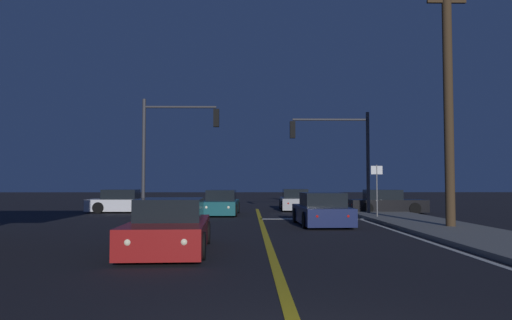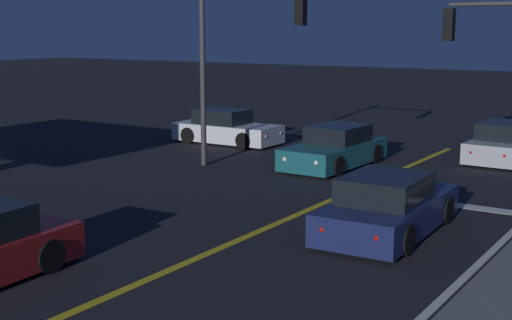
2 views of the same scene
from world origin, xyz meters
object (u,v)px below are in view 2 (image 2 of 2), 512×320
car_far_approaching_navy (388,207)px  car_mid_block_teal (335,149)px  car_parked_curb_white (226,129)px  car_side_waiting_silver (506,144)px  traffic_signal_far_left (237,45)px

car_far_approaching_navy → car_mid_block_teal: size_ratio=1.02×
car_far_approaching_navy → car_parked_curb_white: bearing=138.8°
car_parked_curb_white → car_mid_block_teal: (5.76, -1.98, 0.00)m
car_far_approaching_navy → car_parked_curb_white: (-10.26, 8.35, -0.00)m
car_side_waiting_silver → car_far_approaching_navy: bearing=-88.0°
car_mid_block_teal → car_far_approaching_navy: bearing=126.7°
car_parked_curb_white → car_mid_block_teal: bearing=70.7°
car_side_waiting_silver → traffic_signal_far_left: 9.88m
car_far_approaching_navy → traffic_signal_far_left: bearing=146.6°
car_mid_block_teal → traffic_signal_far_left: traffic_signal_far_left is taller
traffic_signal_far_left → car_far_approaching_navy: bearing=-31.4°
car_far_approaching_navy → car_mid_block_teal: 7.80m
car_parked_curb_white → traffic_signal_far_left: traffic_signal_far_left is taller
car_side_waiting_silver → car_parked_curb_white: size_ratio=1.02×
car_mid_block_teal → traffic_signal_far_left: 4.67m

